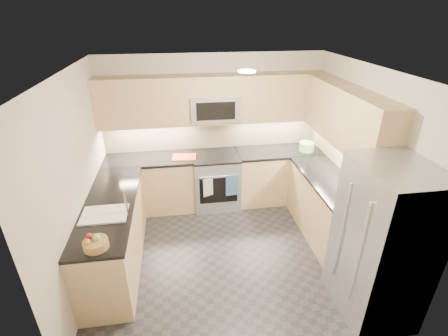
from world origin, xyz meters
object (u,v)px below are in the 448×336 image
refrigerator (382,243)px  fruit_basket (96,244)px  utensil_bowl (307,147)px  microwave (214,108)px  cutting_board (184,157)px  gas_range (216,181)px

refrigerator → fruit_basket: (-2.93, 0.31, 0.08)m
utensil_bowl → fruit_basket: (-3.02, -2.06, -0.03)m
microwave → fruit_basket: bearing=-123.4°
microwave → refrigerator: (1.45, -2.55, -0.80)m
microwave → cutting_board: bearing=-163.3°
utensil_bowl → cutting_board: utensil_bowl is taller
microwave → refrigerator: 3.04m
microwave → utensil_bowl: size_ratio=3.05×
microwave → utensil_bowl: 1.70m
microwave → refrigerator: microwave is taller
utensil_bowl → cutting_board: size_ratio=0.66×
microwave → fruit_basket: (-1.48, -2.24, -0.72)m
microwave → refrigerator: size_ratio=0.42×
microwave → fruit_basket: 2.77m
gas_range → microwave: bearing=90.0°
refrigerator → fruit_basket: 2.94m
gas_range → microwave: 1.25m
microwave → gas_range: bearing=-90.0°
gas_range → microwave: microwave is taller
utensil_bowl → cutting_board: bearing=179.4°
gas_range → utensil_bowl: 1.64m
fruit_basket → refrigerator: bearing=-6.1°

